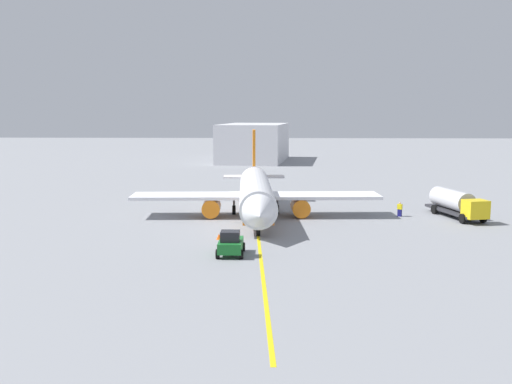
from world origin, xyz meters
TOP-DOWN VIEW (x-y plane):
  - ground_plane at (0.00, 0.00)m, footprint 400.00×400.00m
  - airplane at (-0.48, -0.03)m, footprint 31.55×29.30m
  - fuel_tanker at (-0.72, 23.30)m, footprint 10.28×4.74m
  - pushback_tug at (17.76, -1.57)m, footprint 3.61×2.31m
  - refueling_worker at (-1.29, 16.91)m, footprint 0.60×0.63m
  - safety_cone_nose at (11.68, -3.19)m, footprint 0.52×0.52m
  - distant_hangar at (-76.78, -3.13)m, footprint 28.47×17.76m
  - taxi_line_marking at (0.00, 0.00)m, footprint 78.95×4.71m

SIDE VIEW (x-z plane):
  - ground_plane at x=0.00m, z-range 0.00..0.00m
  - taxi_line_marking at x=0.00m, z-range 0.00..0.01m
  - safety_cone_nose at x=11.68m, z-range 0.00..0.58m
  - refueling_worker at x=-1.29m, z-range -0.03..1.68m
  - pushback_tug at x=17.76m, z-range -0.09..2.11m
  - fuel_tanker at x=-0.72m, z-range 0.15..3.30m
  - airplane at x=-0.48m, z-range -2.18..7.58m
  - distant_hangar at x=-76.78m, z-range -0.01..9.18m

